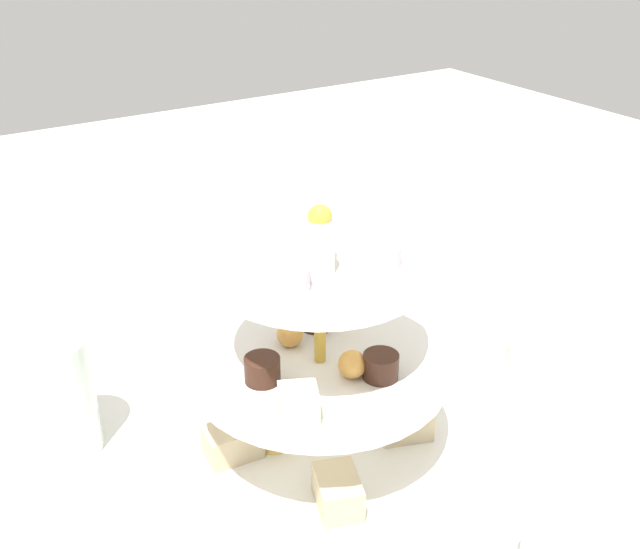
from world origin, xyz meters
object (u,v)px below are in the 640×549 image
(tiered_serving_stand, at_px, (319,384))
(butter_knife_left, at_px, (287,302))
(water_glass_mid_back, at_px, (532,378))
(water_glass_tall_right, at_px, (57,397))

(tiered_serving_stand, xyz_separation_m, butter_knife_left, (-0.12, -0.26, -0.08))
(butter_knife_left, relative_size, water_glass_mid_back, 1.96)
(tiered_serving_stand, xyz_separation_m, water_glass_mid_back, (-0.20, 0.06, -0.03))
(water_glass_mid_back, bearing_deg, tiered_serving_stand, -16.60)
(tiered_serving_stand, distance_m, water_glass_tall_right, 0.24)
(butter_knife_left, bearing_deg, water_glass_tall_right, 40.72)
(butter_knife_left, xyz_separation_m, water_glass_mid_back, (-0.09, 0.32, 0.04))
(water_glass_tall_right, xyz_separation_m, water_glass_mid_back, (-0.40, 0.19, -0.02))
(butter_knife_left, height_order, water_glass_mid_back, water_glass_mid_back)
(water_glass_mid_back, bearing_deg, water_glass_tall_right, -25.68)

